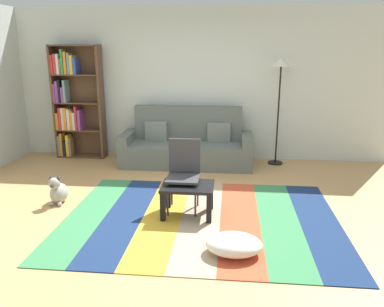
# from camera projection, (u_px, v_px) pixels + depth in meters

# --- Properties ---
(ground_plane) EXTENTS (14.00, 14.00, 0.00)m
(ground_plane) POSITION_uv_depth(u_px,v_px,m) (183.00, 211.00, 4.85)
(ground_plane) COLOR tan
(back_wall) EXTENTS (6.80, 0.10, 2.70)m
(back_wall) POSITION_uv_depth(u_px,v_px,m) (200.00, 84.00, 6.93)
(back_wall) COLOR silver
(back_wall) RESTS_ON ground_plane
(rug) EXTENTS (3.27, 2.49, 0.01)m
(rug) POSITION_uv_depth(u_px,v_px,m) (201.00, 218.00, 4.63)
(rug) COLOR #387F4C
(rug) RESTS_ON ground_plane
(couch) EXTENTS (2.26, 0.80, 1.00)m
(couch) POSITION_uv_depth(u_px,v_px,m) (187.00, 146.00, 6.72)
(couch) COLOR #59605B
(couch) RESTS_ON ground_plane
(bookshelf) EXTENTS (0.90, 0.28, 2.05)m
(bookshelf) POSITION_uv_depth(u_px,v_px,m) (73.00, 102.00, 7.01)
(bookshelf) COLOR brown
(bookshelf) RESTS_ON ground_plane
(coffee_table) EXTENTS (0.63, 0.48, 0.39)m
(coffee_table) POSITION_uv_depth(u_px,v_px,m) (188.00, 191.00, 4.65)
(coffee_table) COLOR black
(coffee_table) RESTS_ON rug
(pouf) EXTENTS (0.57, 0.43, 0.20)m
(pouf) POSITION_uv_depth(u_px,v_px,m) (234.00, 244.00, 3.81)
(pouf) COLOR white
(pouf) RESTS_ON rug
(dog) EXTENTS (0.22, 0.35, 0.40)m
(dog) POSITION_uv_depth(u_px,v_px,m) (58.00, 192.00, 5.07)
(dog) COLOR #9E998E
(dog) RESTS_ON ground_plane
(standing_lamp) EXTENTS (0.32, 0.32, 1.83)m
(standing_lamp) POSITION_uv_depth(u_px,v_px,m) (280.00, 76.00, 6.42)
(standing_lamp) COLOR black
(standing_lamp) RESTS_ON ground_plane
(tv_remote) EXTENTS (0.11, 0.15, 0.02)m
(tv_remote) POSITION_uv_depth(u_px,v_px,m) (187.00, 183.00, 4.68)
(tv_remote) COLOR black
(tv_remote) RESTS_ON coffee_table
(folding_chair) EXTENTS (0.40, 0.40, 0.90)m
(folding_chair) POSITION_uv_depth(u_px,v_px,m) (184.00, 169.00, 4.79)
(folding_chair) COLOR #38383D
(folding_chair) RESTS_ON ground_plane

